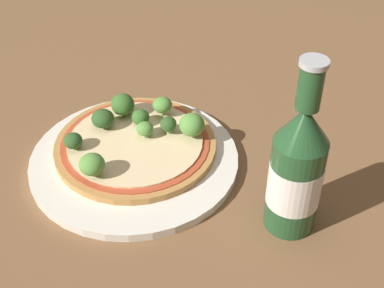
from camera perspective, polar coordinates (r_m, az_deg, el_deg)
The scene contains 13 objects.
ground_plane at distance 0.75m, azimuth -6.64°, elevation -1.50°, with size 3.00×3.00×0.00m, color brown.
plate at distance 0.74m, azimuth -6.14°, elevation -1.68°, with size 0.29×0.29×0.01m.
pizza at distance 0.75m, azimuth -6.05°, elevation -0.06°, with size 0.22×0.22×0.01m.
broccoli_floret_0 at distance 0.78m, azimuth -7.40°, elevation 4.20°, with size 0.03×0.03×0.03m.
broccoli_floret_1 at distance 0.73m, azimuth 0.00°, elevation 2.06°, with size 0.04×0.04×0.04m.
broccoli_floret_2 at distance 0.68m, azimuth -10.61°, elevation -2.17°, with size 0.03×0.03×0.03m.
broccoli_floret_3 at distance 0.78m, azimuth -3.18°, elevation 4.16°, with size 0.03×0.03×0.03m.
broccoli_floret_4 at distance 0.76m, azimuth -5.51°, elevation 2.85°, with size 0.03×0.03×0.02m.
broccoli_floret_5 at distance 0.76m, azimuth -9.49°, elevation 2.68°, with size 0.03×0.03×0.03m.
broccoli_floret_6 at distance 0.74m, azimuth -5.03°, elevation 1.60°, with size 0.02×0.02×0.02m.
broccoli_floret_7 at distance 0.74m, azimuth -2.53°, elevation 2.11°, with size 0.02×0.02×0.03m.
broccoli_floret_8 at distance 0.73m, azimuth -12.57°, elevation 0.33°, with size 0.03×0.03×0.02m.
beer_bottle at distance 0.61m, azimuth 11.10°, elevation -2.70°, with size 0.06×0.06×0.23m.
Camera 1 is at (0.07, -0.57, 0.49)m, focal length 50.00 mm.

